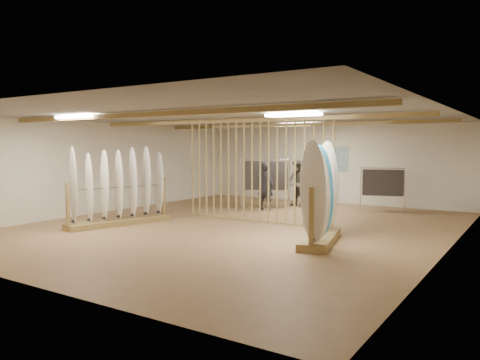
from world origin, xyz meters
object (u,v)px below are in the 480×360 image
Objects in this scene: clothing_rack_b at (383,183)px; shopper_a at (265,183)px; clothing_rack_a at (266,175)px; shopper_b at (298,180)px; rack_left at (119,199)px; rack_right at (321,209)px.

clothing_rack_b is 0.81× the size of shopper_a.
shopper_a is (0.27, -0.49, -0.21)m from clothing_rack_a.
rack_left is at bearing -92.47° from shopper_b.
shopper_a is 0.98× the size of shopper_b.
clothing_rack_a is at bearing -116.80° from shopper_b.
rack_right is at bearing -105.61° from clothing_rack_b.
shopper_a reaches higher than clothing_rack_b.
clothing_rack_b is at bearing 27.41° from shopper_b.
rack_left reaches higher than shopper_a.
clothing_rack_a is at bearing 117.96° from rack_right.
shopper_b reaches higher than shopper_a.
shopper_a is at bearing -93.77° from shopper_b.
rack_left is 6.25m from shopper_b.
rack_right reaches higher than clothing_rack_b.
clothing_rack_b is at bearing -154.48° from shopper_a.
rack_left is 1.72× the size of clothing_rack_a.
shopper_b is at bearing 106.85° from rack_right.
clothing_rack_a is at bearing -62.02° from shopper_a.
rack_right is 1.32× the size of shopper_a.
clothing_rack_a reaches higher than clothing_rack_b.
rack_right is at bearing 132.53° from shopper_a.
shopper_a is 1.37m from shopper_b.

